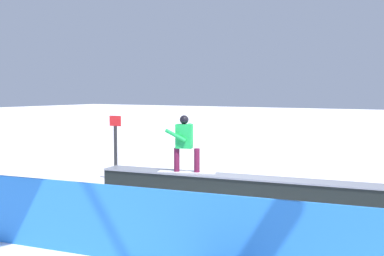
% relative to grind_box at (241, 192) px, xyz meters
% --- Properties ---
extents(ground_plane, '(120.00, 120.00, 0.00)m').
position_rel_grind_box_xyz_m(ground_plane, '(0.00, 0.00, -0.31)').
color(ground_plane, white).
extents(grind_box, '(7.23, 1.73, 0.68)m').
position_rel_grind_box_xyz_m(grind_box, '(0.00, 0.00, 0.00)').
color(grind_box, black).
rests_on(grind_box, ground_plane).
extents(snowboarder, '(1.45, 0.72, 1.42)m').
position_rel_grind_box_xyz_m(snowboarder, '(1.43, 0.23, 1.14)').
color(snowboarder, silver).
rests_on(snowboarder, grind_box).
extents(safety_fence, '(8.03, 1.32, 1.21)m').
position_rel_grind_box_xyz_m(safety_fence, '(0.00, 4.37, 0.29)').
color(safety_fence, '#287AE3').
rests_on(safety_fence, ground_plane).
extents(trail_marker, '(0.40, 0.10, 1.98)m').
position_rel_grind_box_xyz_m(trail_marker, '(4.24, -0.47, 0.75)').
color(trail_marker, '#262628').
rests_on(trail_marker, ground_plane).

